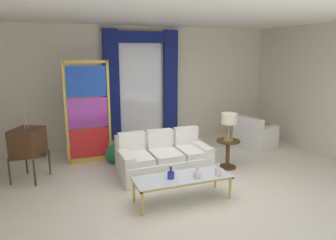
{
  "coord_description": "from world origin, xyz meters",
  "views": [
    {
      "loc": [
        -2.25,
        -4.82,
        2.4
      ],
      "look_at": [
        -0.07,
        0.9,
        1.05
      ],
      "focal_mm": 33.81,
      "sensor_mm": 36.0,
      "label": 1
    }
  ],
  "objects_px": {
    "bottle_amber_squat": "(171,174)",
    "peacock_figurine": "(117,155)",
    "armchair_white": "(254,136)",
    "stained_glass_divider": "(88,115)",
    "coffee_table": "(182,179)",
    "bottle_crystal_tall": "(197,174)",
    "couch_white_long": "(163,159)",
    "vintage_tv": "(28,143)",
    "table_lamp_brass": "(229,120)",
    "round_side_table": "(228,151)",
    "bottle_blue_decanter": "(218,171)"
  },
  "relations": [
    {
      "from": "stained_glass_divider",
      "to": "vintage_tv",
      "type": "bearing_deg",
      "value": -153.27
    },
    {
      "from": "vintage_tv",
      "to": "table_lamp_brass",
      "type": "xyz_separation_m",
      "value": [
        3.81,
        -0.79,
        0.3
      ]
    },
    {
      "from": "bottle_blue_decanter",
      "to": "bottle_amber_squat",
      "type": "relative_size",
      "value": 1.08
    },
    {
      "from": "couch_white_long",
      "to": "vintage_tv",
      "type": "distance_m",
      "value": 2.55
    },
    {
      "from": "coffee_table",
      "to": "round_side_table",
      "type": "height_order",
      "value": "round_side_table"
    },
    {
      "from": "bottle_blue_decanter",
      "to": "armchair_white",
      "type": "bearing_deg",
      "value": 43.65
    },
    {
      "from": "vintage_tv",
      "to": "bottle_amber_squat",
      "type": "bearing_deg",
      "value": -40.05
    },
    {
      "from": "bottle_crystal_tall",
      "to": "peacock_figurine",
      "type": "xyz_separation_m",
      "value": [
        -0.86,
        2.14,
        -0.26
      ]
    },
    {
      "from": "vintage_tv",
      "to": "armchair_white",
      "type": "relative_size",
      "value": 1.35
    },
    {
      "from": "armchair_white",
      "to": "peacock_figurine",
      "type": "relative_size",
      "value": 1.66
    },
    {
      "from": "bottle_amber_squat",
      "to": "peacock_figurine",
      "type": "height_order",
      "value": "bottle_amber_squat"
    },
    {
      "from": "bottle_crystal_tall",
      "to": "bottle_amber_squat",
      "type": "relative_size",
      "value": 1.01
    },
    {
      "from": "bottle_blue_decanter",
      "to": "vintage_tv",
      "type": "relative_size",
      "value": 0.16
    },
    {
      "from": "bottle_amber_squat",
      "to": "peacock_figurine",
      "type": "bearing_deg",
      "value": 102.87
    },
    {
      "from": "bottle_amber_squat",
      "to": "round_side_table",
      "type": "height_order",
      "value": "bottle_amber_squat"
    },
    {
      "from": "coffee_table",
      "to": "peacock_figurine",
      "type": "relative_size",
      "value": 2.63
    },
    {
      "from": "coffee_table",
      "to": "table_lamp_brass",
      "type": "height_order",
      "value": "table_lamp_brass"
    },
    {
      "from": "armchair_white",
      "to": "stained_glass_divider",
      "type": "relative_size",
      "value": 0.45
    },
    {
      "from": "table_lamp_brass",
      "to": "coffee_table",
      "type": "bearing_deg",
      "value": -145.3
    },
    {
      "from": "coffee_table",
      "to": "bottle_crystal_tall",
      "type": "bearing_deg",
      "value": -33.39
    },
    {
      "from": "coffee_table",
      "to": "bottle_amber_squat",
      "type": "relative_size",
      "value": 7.79
    },
    {
      "from": "bottle_amber_squat",
      "to": "round_side_table",
      "type": "distance_m",
      "value": 1.95
    },
    {
      "from": "bottle_crystal_tall",
      "to": "round_side_table",
      "type": "distance_m",
      "value": 1.71
    },
    {
      "from": "couch_white_long",
      "to": "vintage_tv",
      "type": "relative_size",
      "value": 1.31
    },
    {
      "from": "coffee_table",
      "to": "bottle_amber_squat",
      "type": "distance_m",
      "value": 0.22
    },
    {
      "from": "bottle_blue_decanter",
      "to": "peacock_figurine",
      "type": "distance_m",
      "value": 2.5
    },
    {
      "from": "armchair_white",
      "to": "stained_glass_divider",
      "type": "xyz_separation_m",
      "value": [
        -4.0,
        0.39,
        0.77
      ]
    },
    {
      "from": "bottle_amber_squat",
      "to": "stained_glass_divider",
      "type": "bearing_deg",
      "value": 111.78
    },
    {
      "from": "vintage_tv",
      "to": "peacock_figurine",
      "type": "xyz_separation_m",
      "value": [
        1.69,
        0.2,
        -0.51
      ]
    },
    {
      "from": "bottle_blue_decanter",
      "to": "armchair_white",
      "type": "height_order",
      "value": "armchair_white"
    },
    {
      "from": "coffee_table",
      "to": "table_lamp_brass",
      "type": "relative_size",
      "value": 2.76
    },
    {
      "from": "couch_white_long",
      "to": "bottle_blue_decanter",
      "type": "relative_size",
      "value": 8.07
    },
    {
      "from": "vintage_tv",
      "to": "stained_glass_divider",
      "type": "height_order",
      "value": "stained_glass_divider"
    },
    {
      "from": "peacock_figurine",
      "to": "armchair_white",
      "type": "bearing_deg",
      "value": 0.12
    },
    {
      "from": "round_side_table",
      "to": "bottle_blue_decanter",
      "type": "bearing_deg",
      "value": -127.46
    },
    {
      "from": "couch_white_long",
      "to": "armchair_white",
      "type": "xyz_separation_m",
      "value": [
        2.74,
        0.81,
        -0.02
      ]
    },
    {
      "from": "armchair_white",
      "to": "table_lamp_brass",
      "type": "distance_m",
      "value": 1.86
    },
    {
      "from": "bottle_blue_decanter",
      "to": "bottle_crystal_tall",
      "type": "xyz_separation_m",
      "value": [
        -0.36,
        0.03,
        -0.01
      ]
    },
    {
      "from": "bottle_blue_decanter",
      "to": "stained_glass_divider",
      "type": "bearing_deg",
      "value": 123.93
    },
    {
      "from": "coffee_table",
      "to": "bottle_amber_squat",
      "type": "xyz_separation_m",
      "value": [
        -0.2,
        0.0,
        0.1
      ]
    },
    {
      "from": "bottle_crystal_tall",
      "to": "armchair_white",
      "type": "xyz_separation_m",
      "value": [
        2.64,
        2.14,
        -0.19
      ]
    },
    {
      "from": "bottle_crystal_tall",
      "to": "stained_glass_divider",
      "type": "relative_size",
      "value": 0.09
    },
    {
      "from": "couch_white_long",
      "to": "bottle_blue_decanter",
      "type": "xyz_separation_m",
      "value": [
        0.47,
        -1.36,
        0.18
      ]
    },
    {
      "from": "bottle_crystal_tall",
      "to": "vintage_tv",
      "type": "xyz_separation_m",
      "value": [
        -2.55,
        1.94,
        0.25
      ]
    },
    {
      "from": "coffee_table",
      "to": "stained_glass_divider",
      "type": "relative_size",
      "value": 0.72
    },
    {
      "from": "couch_white_long",
      "to": "round_side_table",
      "type": "relative_size",
      "value": 2.97
    },
    {
      "from": "coffee_table",
      "to": "vintage_tv",
      "type": "distance_m",
      "value": 2.98
    },
    {
      "from": "couch_white_long",
      "to": "vintage_tv",
      "type": "height_order",
      "value": "vintage_tv"
    },
    {
      "from": "couch_white_long",
      "to": "stained_glass_divider",
      "type": "bearing_deg",
      "value": 136.27
    },
    {
      "from": "couch_white_long",
      "to": "coffee_table",
      "type": "distance_m",
      "value": 1.21
    }
  ]
}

